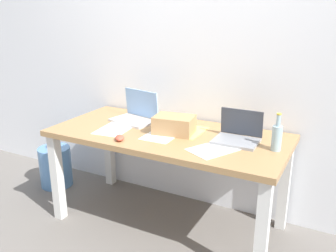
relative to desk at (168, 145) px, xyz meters
name	(u,v)px	position (x,y,z in m)	size (l,w,h in m)	color
ground_plane	(168,222)	(0.00, 0.00, -0.63)	(8.00, 8.00, 0.00)	slate
back_wall	(195,45)	(0.00, 0.45, 0.67)	(5.20, 0.08, 2.60)	white
desk	(168,145)	(0.00, 0.00, 0.00)	(1.68, 0.78, 0.73)	#A37A4C
laptop_left	(136,114)	(-0.35, 0.13, 0.15)	(0.37, 0.29, 0.24)	silver
laptop_right	(238,135)	(0.49, 0.07, 0.14)	(0.29, 0.23, 0.20)	gray
beer_bottle	(277,137)	(0.75, 0.02, 0.18)	(0.06, 0.06, 0.24)	#99B7C1
computer_mouse	(120,138)	(-0.22, -0.28, 0.11)	(0.06, 0.10, 0.03)	#D84C38
cardboard_box	(174,125)	(0.04, 0.01, 0.16)	(0.27, 0.19, 0.13)	tan
paper_sheet_front_right	(213,149)	(0.40, -0.15, 0.10)	(0.21, 0.30, 0.00)	white
paper_sheet_near_back	(188,131)	(0.11, 0.09, 0.10)	(0.21, 0.30, 0.00)	#F4E06B
paper_sheet_front_left	(114,129)	(-0.38, -0.12, 0.10)	(0.21, 0.30, 0.00)	white
paper_sheet_center	(162,135)	(-0.01, -0.07, 0.10)	(0.21, 0.30, 0.00)	white
water_cooler_jug	(56,166)	(-1.20, 0.07, -0.45)	(0.29, 0.29, 0.42)	#598CC6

